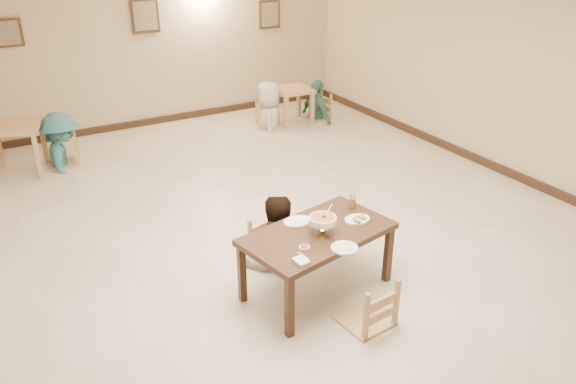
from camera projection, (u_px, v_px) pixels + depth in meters
floor at (276, 238)px, 6.86m from camera, size 10.00×10.00×0.00m
wall_back at (142, 45)px, 10.12m from camera, size 10.00×0.00×10.00m
wall_right at (520, 77)px, 8.01m from camera, size 0.00×10.00×10.00m
baseboard_back at (151, 121)px, 10.72m from camera, size 8.00×0.06×0.12m
baseboard_right at (502, 170)px, 8.62m from camera, size 0.06×10.00×0.12m
picture_a at (4, 33)px, 8.92m from camera, size 0.55×0.04×0.45m
picture_b at (145, 16)px, 9.91m from camera, size 0.50×0.04×0.60m
picture_c at (270, 14)px, 11.10m from camera, size 0.45×0.04×0.55m
main_table at (318, 238)px, 5.63m from camera, size 1.64×1.12×0.70m
chair_far at (273, 224)px, 6.27m from camera, size 0.42×0.42×0.90m
chair_near at (367, 279)px, 5.23m from camera, size 0.46×0.46×0.98m
main_diner at (274, 198)px, 6.06m from camera, size 0.85×0.70×1.61m
curry_warmer at (323, 220)px, 5.51m from camera, size 0.31×0.28×0.25m
rice_plate_far at (297, 221)px, 5.76m from camera, size 0.30×0.30×0.07m
rice_plate_near at (344, 248)px, 5.29m from camera, size 0.26×0.26×0.06m
fried_plate at (357, 219)px, 5.79m from camera, size 0.28×0.28×0.06m
chili_dish at (304, 247)px, 5.30m from camera, size 0.10×0.10×0.02m
napkin_cutlery at (301, 261)px, 5.09m from camera, size 0.14×0.23×0.03m
drink_glass at (352, 202)px, 6.03m from camera, size 0.07×0.07×0.15m
bg_table_left at (14, 134)px, 8.41m from camera, size 0.95×0.95×0.77m
bg_table_right at (293, 95)px, 10.65m from camera, size 0.71×0.71×0.67m
bg_chair_lr at (60, 136)px, 8.77m from camera, size 0.44×0.44×0.94m
bg_chair_rl at (269, 101)px, 10.46m from camera, size 0.46×0.46×0.97m
bg_chair_rr at (317, 95)px, 10.85m from camera, size 0.45×0.45×0.96m
bg_diner_b at (56, 113)px, 8.61m from camera, size 0.75×1.16×1.70m
bg_diner_c at (268, 82)px, 10.30m from camera, size 0.85×0.98×1.70m
bg_diner_d at (317, 80)px, 10.73m from camera, size 0.42×0.92×1.55m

